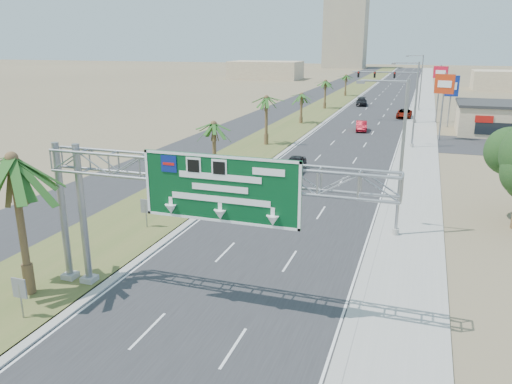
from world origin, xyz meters
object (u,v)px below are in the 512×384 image
object	(u,v)px
signal_mast	(403,91)
pole_sign_red_far	(440,77)
sign_gantry	(192,182)
palm_near	(12,159)
car_left_lane	(295,164)
car_mid_lane	(361,126)
car_right_lane	(404,114)
pole_sign_blue	(452,88)
pole_sign_red_near	(444,88)
car_far	(362,102)

from	to	relation	value
signal_mast	pole_sign_red_far	xyz separation A→B (m)	(5.21, 1.50, 2.16)
sign_gantry	palm_near	world-z (taller)	palm_near
car_left_lane	car_mid_lane	bearing A→B (deg)	81.29
sign_gantry	palm_near	size ratio (longest dim) A/B	2.01
sign_gantry	car_right_lane	world-z (taller)	sign_gantry
pole_sign_blue	car_mid_lane	bearing A→B (deg)	-147.09
palm_near	pole_sign_red_near	world-z (taller)	pole_sign_red_near
sign_gantry	car_left_lane	xyz separation A→B (m)	(-1.87, 26.49, -5.32)
sign_gantry	car_left_lane	bearing A→B (deg)	94.03
palm_near	pole_sign_red_near	bearing A→B (deg)	68.36
car_right_lane	pole_sign_red_far	world-z (taller)	pole_sign_red_far
sign_gantry	pole_sign_red_far	xyz separation A→B (m)	(11.45, 63.54, 0.95)
signal_mast	pole_sign_red_far	world-z (taller)	pole_sign_red_far
signal_mast	car_far	distance (m)	22.67
sign_gantry	pole_sign_blue	xyz separation A→B (m)	(13.08, 59.75, -0.33)
car_mid_lane	signal_mast	bearing A→B (deg)	56.16
car_far	pole_sign_blue	bearing A→B (deg)	-63.45
palm_near	car_far	bearing A→B (deg)	86.16
signal_mast	pole_sign_blue	distance (m)	7.27
car_left_lane	car_mid_lane	distance (m)	25.84
signal_mast	car_left_lane	world-z (taller)	signal_mast
signal_mast	car_left_lane	distance (m)	36.70
palm_near	car_right_lane	world-z (taller)	palm_near
pole_sign_red_near	pole_sign_red_far	xyz separation A→B (m)	(-0.27, 15.42, 0.33)
car_right_lane	pole_sign_red_near	distance (m)	20.98
car_mid_lane	pole_sign_red_near	xyz separation A→B (m)	(10.40, -4.02, 5.97)
car_mid_lane	car_far	world-z (taller)	car_far
palm_near	pole_sign_blue	world-z (taller)	palm_near
signal_mast	pole_sign_blue	xyz separation A→B (m)	(6.85, -2.29, 0.87)
car_mid_lane	car_far	distance (m)	30.67
car_mid_lane	sign_gantry	bearing A→B (deg)	-98.88
pole_sign_red_far	pole_sign_red_near	bearing A→B (deg)	-89.01
pole_sign_red_far	sign_gantry	bearing A→B (deg)	-100.21
pole_sign_blue	pole_sign_red_far	size ratio (longest dim) A/B	0.87
palm_near	pole_sign_blue	distance (m)	65.24
car_left_lane	pole_sign_blue	world-z (taller)	pole_sign_blue
signal_mast	car_far	xyz separation A→B (m)	(-8.70, 20.53, -4.10)
sign_gantry	car_right_lane	size ratio (longest dim) A/B	3.25
car_left_lane	pole_sign_red_far	size ratio (longest dim) A/B	0.49
car_right_lane	pole_sign_red_far	bearing A→B (deg)	-38.24
car_left_lane	pole_sign_blue	bearing A→B (deg)	64.17
sign_gantry	pole_sign_red_near	bearing A→B (deg)	76.32
car_left_lane	pole_sign_red_near	bearing A→B (deg)	56.24
sign_gantry	pole_sign_blue	distance (m)	61.17
palm_near	pole_sign_blue	size ratio (longest dim) A/B	1.08
car_mid_lane	car_right_lane	distance (m)	16.25
signal_mast	pole_sign_red_near	world-z (taller)	pole_sign_red_near
signal_mast	pole_sign_red_near	distance (m)	15.08
car_mid_lane	pole_sign_blue	xyz separation A→B (m)	(11.77, 7.61, 5.02)
car_mid_lane	pole_sign_red_far	xyz separation A→B (m)	(10.13, 11.40, 6.30)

